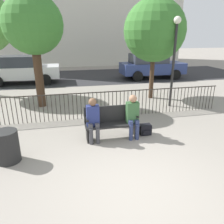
% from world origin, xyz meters
% --- Properties ---
extents(ground_plane, '(80.00, 80.00, 0.00)m').
position_xyz_m(ground_plane, '(0.00, 0.00, 0.00)').
color(ground_plane, gray).
extents(park_bench, '(1.51, 0.45, 0.92)m').
position_xyz_m(park_bench, '(0.00, 2.30, 0.49)').
color(park_bench, black).
rests_on(park_bench, ground).
extents(seated_person_0, '(0.34, 0.39, 1.24)m').
position_xyz_m(seated_person_0, '(-0.53, 2.17, 0.69)').
color(seated_person_0, '#3D3D42').
rests_on(seated_person_0, ground).
extents(seated_person_1, '(0.34, 0.39, 1.26)m').
position_xyz_m(seated_person_1, '(0.59, 2.17, 0.71)').
color(seated_person_1, navy).
rests_on(seated_person_1, ground).
extents(backpack, '(0.33, 0.27, 0.31)m').
position_xyz_m(backpack, '(1.02, 2.26, 0.15)').
color(backpack, black).
rests_on(backpack, ground).
extents(fence_railing, '(9.01, 0.03, 0.95)m').
position_xyz_m(fence_railing, '(-0.02, 3.93, 0.56)').
color(fence_railing, '#2D2823').
rests_on(fence_railing, ground).
extents(tree_0, '(2.63, 2.63, 4.28)m').
position_xyz_m(tree_0, '(2.68, 5.97, 2.96)').
color(tree_0, '#422D1E').
rests_on(tree_0, ground).
extents(tree_2, '(2.22, 2.22, 4.28)m').
position_xyz_m(tree_2, '(-2.20, 5.76, 3.12)').
color(tree_2, '#422D1E').
rests_on(tree_2, ground).
extents(lamp_post, '(0.28, 0.28, 3.45)m').
position_xyz_m(lamp_post, '(2.99, 4.63, 2.30)').
color(lamp_post, black).
rests_on(lamp_post, ground).
extents(street_surface, '(24.00, 6.00, 0.01)m').
position_xyz_m(street_surface, '(0.00, 12.00, 0.00)').
color(street_surface, '#2B2B2D').
rests_on(street_surface, ground).
extents(parked_car_0, '(4.20, 1.94, 1.62)m').
position_xyz_m(parked_car_0, '(4.52, 10.55, 0.84)').
color(parked_car_0, navy).
rests_on(parked_car_0, ground).
extents(parked_car_1, '(4.20, 1.94, 1.62)m').
position_xyz_m(parked_car_1, '(-3.68, 10.66, 0.84)').
color(parked_car_1, silver).
rests_on(parked_car_1, ground).
extents(trash_bin, '(0.54, 0.54, 0.77)m').
position_xyz_m(trash_bin, '(-2.62, 1.57, 0.38)').
color(trash_bin, black).
rests_on(trash_bin, ground).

